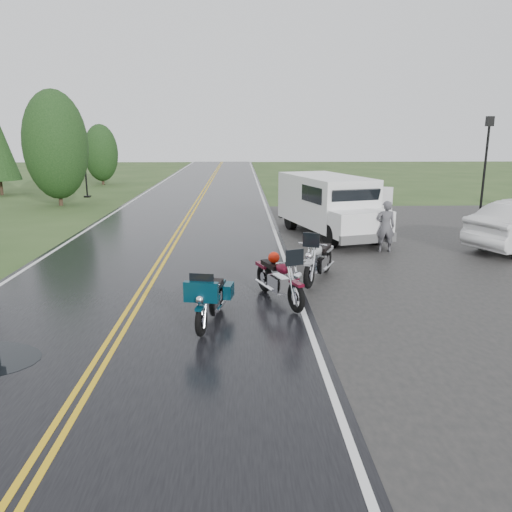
{
  "coord_description": "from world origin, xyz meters",
  "views": [
    {
      "loc": [
        2.43,
        -9.58,
        3.86
      ],
      "look_at": [
        2.8,
        2.0,
        1.0
      ],
      "focal_mm": 35.0,
      "sensor_mm": 36.0,
      "label": 1
    }
  ],
  "objects_px": {
    "motorcycle_red": "(296,285)",
    "lamp_post_far_right": "(485,167)",
    "motorcycle_teal": "(201,309)",
    "lamp_post_far_left": "(85,161)",
    "person_at_van": "(385,227)",
    "motorcycle_silver": "(309,264)",
    "van_white": "(331,215)"
  },
  "relations": [
    {
      "from": "motorcycle_teal",
      "to": "lamp_post_far_right",
      "type": "height_order",
      "value": "lamp_post_far_right"
    },
    {
      "from": "motorcycle_silver",
      "to": "van_white",
      "type": "bearing_deg",
      "value": 97.85
    },
    {
      "from": "motorcycle_teal",
      "to": "person_at_van",
      "type": "bearing_deg",
      "value": 62.0
    },
    {
      "from": "motorcycle_silver",
      "to": "lamp_post_far_left",
      "type": "height_order",
      "value": "lamp_post_far_left"
    },
    {
      "from": "motorcycle_red",
      "to": "lamp_post_far_left",
      "type": "xyz_separation_m",
      "value": [
        -10.64,
        20.89,
        1.5
      ]
    },
    {
      "from": "motorcycle_red",
      "to": "lamp_post_far_right",
      "type": "xyz_separation_m",
      "value": [
        10.08,
        12.64,
        1.64
      ]
    },
    {
      "from": "motorcycle_silver",
      "to": "lamp_post_far_left",
      "type": "relative_size",
      "value": 0.54
    },
    {
      "from": "motorcycle_red",
      "to": "motorcycle_silver",
      "type": "height_order",
      "value": "motorcycle_silver"
    },
    {
      "from": "motorcycle_silver",
      "to": "lamp_post_far_left",
      "type": "xyz_separation_m",
      "value": [
        -11.15,
        19.19,
        1.49
      ]
    },
    {
      "from": "motorcycle_teal",
      "to": "lamp_post_far_left",
      "type": "relative_size",
      "value": 0.48
    },
    {
      "from": "person_at_van",
      "to": "lamp_post_far_left",
      "type": "height_order",
      "value": "lamp_post_far_left"
    },
    {
      "from": "motorcycle_red",
      "to": "lamp_post_far_left",
      "type": "relative_size",
      "value": 0.53
    },
    {
      "from": "motorcycle_teal",
      "to": "van_white",
      "type": "xyz_separation_m",
      "value": [
        3.84,
        7.61,
        0.55
      ]
    },
    {
      "from": "motorcycle_teal",
      "to": "lamp_post_far_left",
      "type": "height_order",
      "value": "lamp_post_far_left"
    },
    {
      "from": "van_white",
      "to": "lamp_post_far_left",
      "type": "xyz_separation_m",
      "value": [
        -12.51,
        14.51,
        1.02
      ]
    },
    {
      "from": "motorcycle_teal",
      "to": "person_at_van",
      "type": "height_order",
      "value": "person_at_van"
    },
    {
      "from": "motorcycle_teal",
      "to": "motorcycle_silver",
      "type": "bearing_deg",
      "value": 60.3
    },
    {
      "from": "motorcycle_teal",
      "to": "lamp_post_far_right",
      "type": "relative_size",
      "value": 0.45
    },
    {
      "from": "motorcycle_silver",
      "to": "van_white",
      "type": "height_order",
      "value": "van_white"
    },
    {
      "from": "van_white",
      "to": "lamp_post_far_left",
      "type": "relative_size",
      "value": 1.36
    },
    {
      "from": "motorcycle_red",
      "to": "lamp_post_far_right",
      "type": "height_order",
      "value": "lamp_post_far_right"
    },
    {
      "from": "motorcycle_silver",
      "to": "van_white",
      "type": "relative_size",
      "value": 0.39
    },
    {
      "from": "motorcycle_silver",
      "to": "lamp_post_far_right",
      "type": "bearing_deg",
      "value": 72.94
    },
    {
      "from": "lamp_post_far_left",
      "to": "lamp_post_far_right",
      "type": "bearing_deg",
      "value": -21.73
    },
    {
      "from": "motorcycle_silver",
      "to": "van_white",
      "type": "distance_m",
      "value": 4.9
    },
    {
      "from": "van_white",
      "to": "motorcycle_red",
      "type": "bearing_deg",
      "value": -122.58
    },
    {
      "from": "motorcycle_red",
      "to": "lamp_post_far_left",
      "type": "distance_m",
      "value": 23.49
    },
    {
      "from": "motorcycle_silver",
      "to": "motorcycle_red",
      "type": "bearing_deg",
      "value": -82.67
    },
    {
      "from": "person_at_van",
      "to": "lamp_post_far_left",
      "type": "distance_m",
      "value": 20.81
    },
    {
      "from": "van_white",
      "to": "person_at_van",
      "type": "xyz_separation_m",
      "value": [
        1.7,
        -0.64,
        -0.32
      ]
    },
    {
      "from": "lamp_post_far_right",
      "to": "person_at_van",
      "type": "bearing_deg",
      "value": -133.32
    },
    {
      "from": "motorcycle_teal",
      "to": "lamp_post_far_left",
      "type": "xyz_separation_m",
      "value": [
        -8.67,
        22.12,
        1.57
      ]
    }
  ]
}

